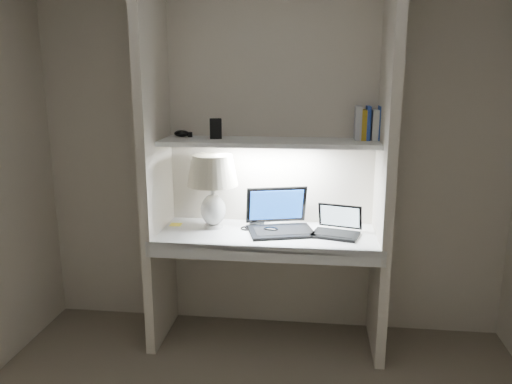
# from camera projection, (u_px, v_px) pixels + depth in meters

# --- Properties ---
(back_wall) EXTENTS (3.20, 0.01, 2.50)m
(back_wall) POSITION_uv_depth(u_px,v_px,m) (271.00, 153.00, 3.41)
(back_wall) COLOR beige
(back_wall) RESTS_ON floor
(alcove_panel_left) EXTENTS (0.06, 0.55, 2.50)m
(alcove_panel_left) POSITION_uv_depth(u_px,v_px,m) (155.00, 158.00, 3.23)
(alcove_panel_left) COLOR beige
(alcove_panel_left) RESTS_ON floor
(alcove_panel_right) EXTENTS (0.06, 0.55, 2.50)m
(alcove_panel_right) POSITION_uv_depth(u_px,v_px,m) (386.00, 162.00, 3.06)
(alcove_panel_right) COLOR beige
(alcove_panel_right) RESTS_ON floor
(desk) EXTENTS (1.40, 0.55, 0.04)m
(desk) POSITION_uv_depth(u_px,v_px,m) (267.00, 235.00, 3.26)
(desk) COLOR white
(desk) RESTS_ON alcove_panel_left
(desk_apron) EXTENTS (1.46, 0.03, 0.10)m
(desk_apron) POSITION_uv_depth(u_px,v_px,m) (263.00, 254.00, 3.01)
(desk_apron) COLOR silver
(desk_apron) RESTS_ON desk
(shelf) EXTENTS (1.40, 0.36, 0.03)m
(shelf) POSITION_uv_depth(u_px,v_px,m) (269.00, 142.00, 3.21)
(shelf) COLOR silver
(shelf) RESTS_ON back_wall
(strip_light) EXTENTS (0.60, 0.04, 0.02)m
(strip_light) POSITION_uv_depth(u_px,v_px,m) (269.00, 146.00, 3.22)
(strip_light) COLOR white
(strip_light) RESTS_ON shelf
(table_lamp) EXTENTS (0.34, 0.34, 0.49)m
(table_lamp) POSITION_uv_depth(u_px,v_px,m) (213.00, 179.00, 3.29)
(table_lamp) COLOR white
(table_lamp) RESTS_ON desk
(laptop_main) EXTENTS (0.49, 0.45, 0.27)m
(laptop_main) POSITION_uv_depth(u_px,v_px,m) (279.00, 221.00, 3.30)
(laptop_main) COLOR black
(laptop_main) RESTS_ON desk
(laptop_netbook) EXTENTS (0.34, 0.32, 0.18)m
(laptop_netbook) POSITION_uv_depth(u_px,v_px,m) (337.00, 228.00, 3.21)
(laptop_netbook) COLOR black
(laptop_netbook) RESTS_ON desk
(speaker) EXTENTS (0.11, 0.09, 0.14)m
(speaker) POSITION_uv_depth(u_px,v_px,m) (257.00, 213.00, 3.45)
(speaker) COLOR silver
(speaker) RESTS_ON desk
(mouse) EXTENTS (0.11, 0.08, 0.04)m
(mouse) POSITION_uv_depth(u_px,v_px,m) (271.00, 230.00, 3.26)
(mouse) COLOR black
(mouse) RESTS_ON desk
(cable_coil) EXTENTS (0.14, 0.14, 0.01)m
(cable_coil) POSITION_uv_depth(u_px,v_px,m) (253.00, 227.00, 3.35)
(cable_coil) COLOR black
(cable_coil) RESTS_ON desk
(sticky_note) EXTENTS (0.08, 0.08, 0.00)m
(sticky_note) POSITION_uv_depth(u_px,v_px,m) (176.00, 224.00, 3.43)
(sticky_note) COLOR yellow
(sticky_note) RESTS_ON desk
(book_row) EXTENTS (0.20, 0.14, 0.22)m
(book_row) POSITION_uv_depth(u_px,v_px,m) (370.00, 124.00, 3.20)
(book_row) COLOR silver
(book_row) RESTS_ON shelf
(shelf_box) EXTENTS (0.09, 0.07, 0.13)m
(shelf_box) POSITION_uv_depth(u_px,v_px,m) (216.00, 129.00, 3.26)
(shelf_box) COLOR black
(shelf_box) RESTS_ON shelf
(shelf_gadget) EXTENTS (0.11, 0.09, 0.05)m
(shelf_gadget) POSITION_uv_depth(u_px,v_px,m) (182.00, 133.00, 3.36)
(shelf_gadget) COLOR black
(shelf_gadget) RESTS_ON shelf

